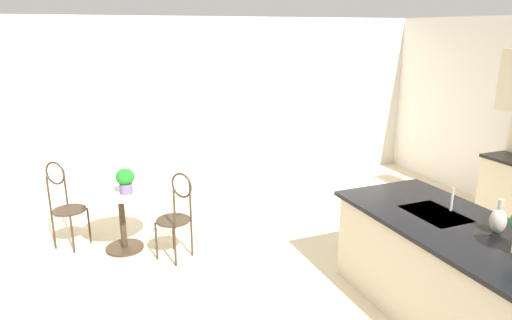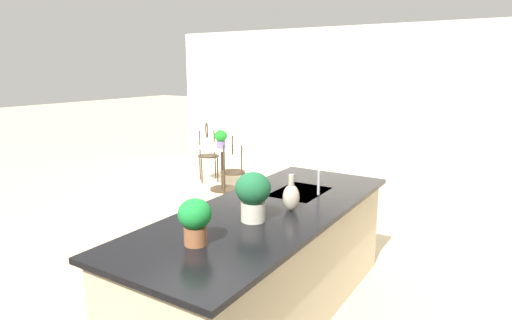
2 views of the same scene
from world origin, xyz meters
TOP-DOWN VIEW (x-y plane):
  - wall_left_window at (-4.26, 0.00)m, footprint 0.12×7.80m
  - kitchen_island at (0.30, 0.85)m, footprint 2.80×1.06m
  - bistro_table at (-2.48, -1.67)m, footprint 0.80×0.80m
  - chair_near_window at (-2.00, -1.13)m, footprint 0.53×0.53m
  - chair_by_island at (-2.85, -2.27)m, footprint 0.54×0.54m
  - sink_faucet at (-0.25, 1.03)m, footprint 0.02×0.02m
  - potted_plant_on_table at (-2.36, -1.61)m, footprint 0.20×0.20m
  - vase_on_counter at (0.25, 1.02)m, footprint 0.13×0.13m

SIDE VIEW (x-z plane):
  - bistro_table at x=-2.48m, z-range 0.08..0.82m
  - kitchen_island at x=0.30m, z-range 0.00..0.92m
  - chair_near_window at x=-2.00m, z-range 0.05..1.09m
  - chair_by_island at x=-2.85m, z-range 0.05..1.09m
  - potted_plant_on_table at x=-2.36m, z-range 0.76..1.05m
  - sink_faucet at x=-0.25m, z-range 0.92..1.14m
  - vase_on_counter at x=0.25m, z-range 0.89..1.17m
  - wall_left_window at x=-4.26m, z-range 0.00..2.70m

